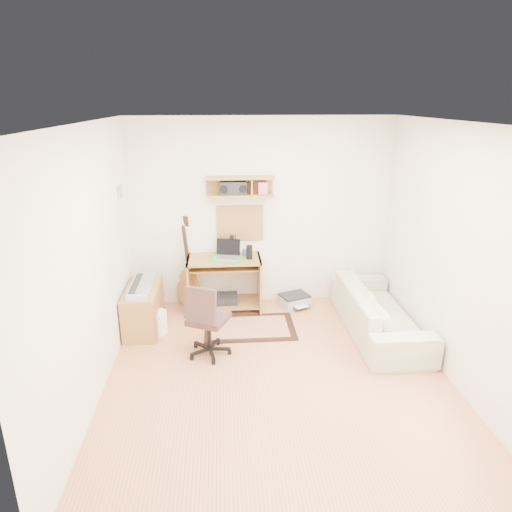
{
  "coord_description": "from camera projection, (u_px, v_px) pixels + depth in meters",
  "views": [
    {
      "loc": [
        -0.55,
        -4.22,
        2.8
      ],
      "look_at": [
        -0.15,
        1.05,
        1.0
      ],
      "focal_mm": 32.44,
      "sensor_mm": 36.0,
      "label": 1
    }
  ],
  "objects": [
    {
      "name": "wall_shelf",
      "position": [
        240.0,
        186.0,
        6.12
      ],
      "size": [
        0.9,
        0.25,
        0.26
      ],
      "primitive_type": "cube",
      "color": "olive",
      "rests_on": "back_wall"
    },
    {
      "name": "cabinet",
      "position": [
        143.0,
        308.0,
        5.88
      ],
      "size": [
        0.4,
        0.9,
        0.55
      ],
      "primitive_type": "cube",
      "color": "olive",
      "rests_on": "floor"
    },
    {
      "name": "task_chair",
      "position": [
        209.0,
        319.0,
        5.21
      ],
      "size": [
        0.61,
        0.61,
        0.9
      ],
      "primitive_type": null,
      "rotation": [
        0.0,
        0.0,
        -0.43
      ],
      "color": "#3A2622",
      "rests_on": "floor"
    },
    {
      "name": "wall_photo",
      "position": [
        120.0,
        192.0,
        5.66
      ],
      "size": [
        0.02,
        0.2,
        0.15
      ],
      "primitive_type": "cube",
      "color": "#4C8CBF",
      "rests_on": "left_wall"
    },
    {
      "name": "boombox",
      "position": [
        233.0,
        188.0,
        6.12
      ],
      "size": [
        0.34,
        0.16,
        0.18
      ],
      "primitive_type": "cube",
      "color": "black",
      "rests_on": "wall_shelf"
    },
    {
      "name": "sofa",
      "position": [
        379.0,
        304.0,
        5.75
      ],
      "size": [
        0.57,
        1.95,
        0.76
      ],
      "primitive_type": "imported",
      "rotation": [
        0.0,
        0.0,
        1.57
      ],
      "color": "#BFBA97",
      "rests_on": "floor"
    },
    {
      "name": "guitar",
      "position": [
        187.0,
        263.0,
        6.4
      ],
      "size": [
        0.4,
        0.33,
        1.29
      ],
      "primitive_type": null,
      "rotation": [
        0.0,
        0.0,
        -0.37
      ],
      "color": "#AF7635",
      "rests_on": "floor"
    },
    {
      "name": "desk_lamp",
      "position": [
        236.0,
        244.0,
        6.37
      ],
      "size": [
        0.1,
        0.1,
        0.3
      ],
      "primitive_type": null,
      "color": "black",
      "rests_on": "desk"
    },
    {
      "name": "music_keyboard",
      "position": [
        141.0,
        286.0,
        5.78
      ],
      "size": [
        0.24,
        0.78,
        0.07
      ],
      "primitive_type": "cube",
      "color": "#B2B5BA",
      "rests_on": "cabinet"
    },
    {
      "name": "speaker",
      "position": [
        249.0,
        252.0,
        6.22
      ],
      "size": [
        0.09,
        0.09,
        0.19
      ],
      "primitive_type": "cylinder",
      "color": "black",
      "rests_on": "desk"
    },
    {
      "name": "laptop",
      "position": [
        227.0,
        250.0,
        6.22
      ],
      "size": [
        0.39,
        0.39,
        0.25
      ],
      "primitive_type": null,
      "rotation": [
        0.0,
        0.0,
        -0.22
      ],
      "color": "silver",
      "rests_on": "desk"
    },
    {
      "name": "left_wall",
      "position": [
        90.0,
        266.0,
        4.38
      ],
      "size": [
        0.01,
        4.0,
        2.6
      ],
      "primitive_type": "cube",
      "color": "white",
      "rests_on": "ground"
    },
    {
      "name": "pencil_cup",
      "position": [
        245.0,
        252.0,
        6.37
      ],
      "size": [
        0.06,
        0.06,
        0.09
      ],
      "primitive_type": "cylinder",
      "color": "#3643A3",
      "rests_on": "desk"
    },
    {
      "name": "right_wall",
      "position": [
        458.0,
        257.0,
        4.64
      ],
      "size": [
        0.01,
        4.0,
        2.6
      ],
      "primitive_type": "cube",
      "color": "white",
      "rests_on": "ground"
    },
    {
      "name": "cork_board",
      "position": [
        240.0,
        223.0,
        6.39
      ],
      "size": [
        0.64,
        0.03,
        0.49
      ],
      "primitive_type": "cube",
      "color": "tan",
      "rests_on": "back_wall"
    },
    {
      "name": "rug",
      "position": [
        250.0,
        327.0,
        5.96
      ],
      "size": [
        1.16,
        0.77,
        0.02
      ],
      "primitive_type": "cube",
      "rotation": [
        0.0,
        0.0,
        0.0
      ],
      "color": "#D5B38E",
      "rests_on": "floor"
    },
    {
      "name": "printer",
      "position": [
        294.0,
        299.0,
        6.6
      ],
      "size": [
        0.49,
        0.44,
        0.15
      ],
      "primitive_type": "cube",
      "rotation": [
        0.0,
        0.0,
        0.39
      ],
      "color": "#A5A8AA",
      "rests_on": "floor"
    },
    {
      "name": "floor",
      "position": [
        278.0,
        376.0,
        4.93
      ],
      "size": [
        3.6,
        4.0,
        0.01
      ],
      "primitive_type": "cube",
      "color": "tan",
      "rests_on": "ground"
    },
    {
      "name": "waste_basket",
      "position": [
        158.0,
        322.0,
        5.79
      ],
      "size": [
        0.29,
        0.29,
        0.29
      ],
      "primitive_type": "cylinder",
      "rotation": [
        0.0,
        0.0,
        0.23
      ],
      "color": "white",
      "rests_on": "floor"
    },
    {
      "name": "ceiling",
      "position": [
        282.0,
        122.0,
        4.08
      ],
      "size": [
        3.6,
        4.0,
        0.01
      ],
      "primitive_type": "cube",
      "color": "white",
      "rests_on": "ground"
    },
    {
      "name": "desk",
      "position": [
        225.0,
        284.0,
        6.39
      ],
      "size": [
        1.0,
        0.55,
        0.75
      ],
      "primitive_type": null,
      "color": "olive",
      "rests_on": "floor"
    },
    {
      "name": "back_wall",
      "position": [
        262.0,
        213.0,
        6.4
      ],
      "size": [
        3.6,
        0.01,
        2.6
      ],
      "primitive_type": "cube",
      "color": "white",
      "rests_on": "ground"
    }
  ]
}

